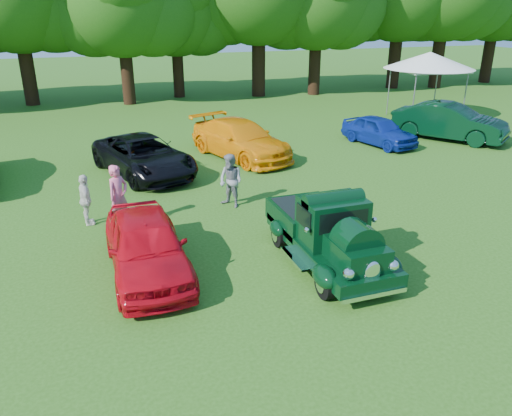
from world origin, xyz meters
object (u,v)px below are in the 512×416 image
object	(u,v)px
back_car_green	(449,122)
spectator_grey	(231,181)
hero_pickup	(327,234)
back_car_orange	(240,139)
canopy_tent	(429,61)
back_car_blue	(379,131)
back_car_black	(144,156)
spectator_white	(86,200)
spectator_pink	(119,196)
red_convertible	(146,245)

from	to	relation	value
back_car_green	spectator_grey	size ratio (longest dim) A/B	3.05
hero_pickup	back_car_orange	bearing A→B (deg)	85.08
canopy_tent	back_car_green	bearing A→B (deg)	-113.16
hero_pickup	spectator_grey	xyz separation A→B (m)	(-1.16, 4.32, 0.09)
back_car_blue	canopy_tent	bearing A→B (deg)	23.48
back_car_black	back_car_green	size ratio (longest dim) A/B	1.00
spectator_white	spectator_pink	bearing A→B (deg)	-122.39
back_car_green	spectator_pink	distance (m)	16.50
red_convertible	back_car_green	size ratio (longest dim) A/B	0.83
back_car_blue	spectator_grey	xyz separation A→B (m)	(-8.57, -5.14, 0.20)
back_car_orange	spectator_grey	size ratio (longest dim) A/B	3.10
red_convertible	canopy_tent	bearing A→B (deg)	36.30
back_car_black	red_convertible	bearing A→B (deg)	-114.73
red_convertible	canopy_tent	distance (m)	21.53
spectator_pink	back_car_blue	bearing A→B (deg)	-13.72
red_convertible	back_car_green	world-z (taller)	back_car_green
back_car_blue	spectator_pink	size ratio (longest dim) A/B	2.08
hero_pickup	spectator_white	bearing A→B (deg)	141.64
red_convertible	spectator_white	distance (m)	3.68
back_car_blue	back_car_green	world-z (taller)	back_car_green
back_car_orange	canopy_tent	bearing A→B (deg)	-0.16
back_car_green	spectator_grey	distance (m)	13.14
back_car_black	spectator_grey	world-z (taller)	spectator_grey
back_car_green	spectator_pink	size ratio (longest dim) A/B	2.83
back_car_blue	spectator_white	size ratio (longest dim) A/B	2.52
back_car_black	spectator_white	size ratio (longest dim) A/B	3.41
spectator_grey	back_car_green	bearing A→B (deg)	80.38
back_car_green	canopy_tent	xyz separation A→B (m)	(1.90, 4.43, 2.30)
hero_pickup	spectator_white	world-z (taller)	hero_pickup
back_car_blue	back_car_green	distance (m)	3.64
back_car_blue	canopy_tent	xyz separation A→B (m)	(5.52, 4.17, 2.51)
hero_pickup	back_car_blue	bearing A→B (deg)	51.88
back_car_orange	back_car_blue	size ratio (longest dim) A/B	1.38
hero_pickup	back_car_orange	world-z (taller)	hero_pickup
hero_pickup	back_car_black	world-z (taller)	hero_pickup
back_car_black	spectator_pink	world-z (taller)	spectator_pink
spectator_white	back_car_black	bearing A→B (deg)	-33.44
back_car_orange	back_car_green	xyz separation A→B (m)	(10.21, -0.36, 0.09)
red_convertible	hero_pickup	bearing A→B (deg)	-11.86
back_car_black	back_car_green	world-z (taller)	back_car_green
back_car_blue	back_car_green	bearing A→B (deg)	-17.68
red_convertible	spectator_pink	world-z (taller)	spectator_pink
back_car_blue	spectator_pink	distance (m)	13.23
hero_pickup	canopy_tent	xyz separation A→B (m)	(12.93, 13.63, 2.40)
back_car_orange	back_car_black	bearing A→B (deg)	174.92
red_convertible	back_car_blue	distance (m)	14.47
hero_pickup	spectator_pink	xyz separation A→B (m)	(-4.58, 3.89, 0.16)
spectator_pink	spectator_grey	world-z (taller)	spectator_pink
hero_pickup	spectator_pink	world-z (taller)	spectator_pink
red_convertible	canopy_tent	xyz separation A→B (m)	(17.17, 12.76, 2.42)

